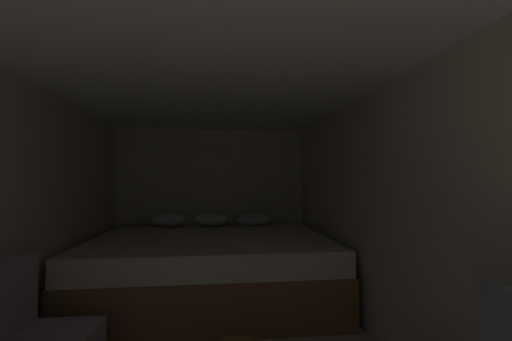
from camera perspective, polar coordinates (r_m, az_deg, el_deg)
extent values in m
cube|color=beige|center=(4.94, -7.52, -5.04)|extent=(2.80, 0.05, 2.07)
cube|color=beige|center=(2.69, 22.89, -7.69)|extent=(0.05, 5.17, 2.07)
cube|color=white|center=(2.45, -7.96, 16.76)|extent=(2.80, 5.17, 0.05)
cube|color=brown|center=(3.98, -7.71, -17.62)|extent=(2.58, 2.06, 0.46)
cube|color=beige|center=(3.90, -7.69, -12.67)|extent=(2.54, 2.02, 0.23)
ellipsoid|color=white|center=(4.71, -14.70, -8.11)|extent=(0.46, 0.32, 0.19)
ellipsoid|color=white|center=(4.70, -0.42, -8.18)|extent=(0.46, 0.32, 0.19)
ellipsoid|color=white|center=(4.67, -7.57, -8.20)|extent=(0.46, 0.32, 0.19)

